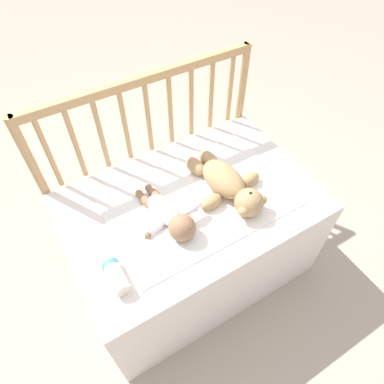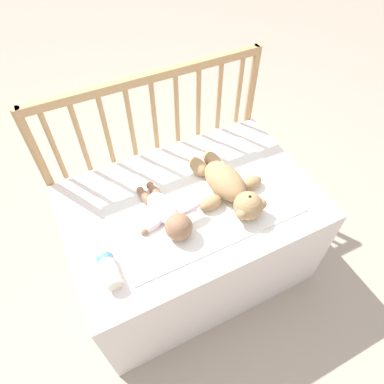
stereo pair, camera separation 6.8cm
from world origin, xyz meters
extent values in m
plane|color=tan|center=(0.00, 0.00, 0.00)|extent=(12.00, 12.00, 0.00)
cube|color=white|center=(0.00, 0.00, 0.27)|extent=(1.06, 0.70, 0.54)
cylinder|color=tan|center=(-0.51, 0.37, 0.47)|extent=(0.04, 0.04, 0.94)
cylinder|color=tan|center=(0.51, 0.37, 0.47)|extent=(0.04, 0.04, 0.94)
cube|color=tan|center=(0.00, 0.37, 0.92)|extent=(1.03, 0.03, 0.04)
cylinder|color=tan|center=(-0.44, 0.37, 0.72)|extent=(0.02, 0.02, 0.36)
cylinder|color=tan|center=(-0.33, 0.37, 0.72)|extent=(0.02, 0.02, 0.36)
cylinder|color=tan|center=(-0.22, 0.37, 0.72)|extent=(0.02, 0.02, 0.36)
cylinder|color=tan|center=(-0.11, 0.37, 0.72)|extent=(0.02, 0.02, 0.36)
cylinder|color=tan|center=(0.00, 0.37, 0.72)|extent=(0.02, 0.02, 0.36)
cylinder|color=tan|center=(0.11, 0.37, 0.72)|extent=(0.02, 0.02, 0.36)
cylinder|color=tan|center=(0.22, 0.37, 0.72)|extent=(0.02, 0.02, 0.36)
cylinder|color=tan|center=(0.33, 0.37, 0.72)|extent=(0.02, 0.02, 0.36)
cylinder|color=tan|center=(0.44, 0.37, 0.72)|extent=(0.02, 0.02, 0.36)
cube|color=white|center=(0.03, -0.01, 0.55)|extent=(0.76, 0.51, 0.01)
ellipsoid|color=tan|center=(0.15, -0.01, 0.60)|extent=(0.16, 0.24, 0.11)
sphere|color=tan|center=(0.17, -0.16, 0.60)|extent=(0.12, 0.12, 0.12)
sphere|color=beige|center=(0.17, -0.16, 0.64)|extent=(0.05, 0.05, 0.05)
sphere|color=black|center=(0.17, -0.16, 0.66)|extent=(0.02, 0.02, 0.02)
sphere|color=tan|center=(0.22, -0.18, 0.61)|extent=(0.05, 0.05, 0.05)
sphere|color=tan|center=(0.12, -0.19, 0.61)|extent=(0.05, 0.05, 0.05)
ellipsoid|color=tan|center=(0.26, -0.05, 0.57)|extent=(0.11, 0.07, 0.06)
ellipsoid|color=tan|center=(0.05, -0.07, 0.57)|extent=(0.11, 0.07, 0.06)
ellipsoid|color=tan|center=(0.18, 0.15, 0.58)|extent=(0.08, 0.12, 0.07)
ellipsoid|color=tan|center=(0.10, 0.14, 0.58)|extent=(0.08, 0.12, 0.07)
ellipsoid|color=white|center=(-0.13, -0.01, 0.58)|extent=(0.12, 0.18, 0.07)
sphere|color=#936B4C|center=(-0.12, -0.13, 0.60)|extent=(0.11, 0.11, 0.11)
ellipsoid|color=white|center=(-0.05, -0.08, 0.61)|extent=(0.10, 0.05, 0.03)
ellipsoid|color=white|center=(-0.21, -0.06, 0.56)|extent=(0.10, 0.05, 0.03)
sphere|color=#936B4C|center=(-0.02, -0.04, 0.56)|extent=(0.03, 0.03, 0.03)
sphere|color=#936B4C|center=(-0.24, -0.07, 0.56)|extent=(0.03, 0.03, 0.03)
ellipsoid|color=#936B4C|center=(-0.12, 0.09, 0.56)|extent=(0.05, 0.10, 0.04)
ellipsoid|color=#936B4C|center=(-0.17, 0.09, 0.56)|extent=(0.05, 0.10, 0.04)
sphere|color=#936B4C|center=(-0.13, 0.14, 0.56)|extent=(0.03, 0.03, 0.03)
sphere|color=#936B4C|center=(-0.18, 0.14, 0.56)|extent=(0.03, 0.03, 0.03)
cylinder|color=#F4E5CC|center=(-0.41, -0.18, 0.57)|extent=(0.06, 0.12, 0.06)
cylinder|color=#4C99D8|center=(-0.41, -0.12, 0.57)|extent=(0.06, 0.02, 0.06)
sphere|color=#EAC67F|center=(-0.41, -0.10, 0.57)|extent=(0.04, 0.04, 0.04)
camera|label=1|loc=(-0.46, -0.77, 1.67)|focal=32.00mm
camera|label=2|loc=(-0.40, -0.80, 1.67)|focal=32.00mm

